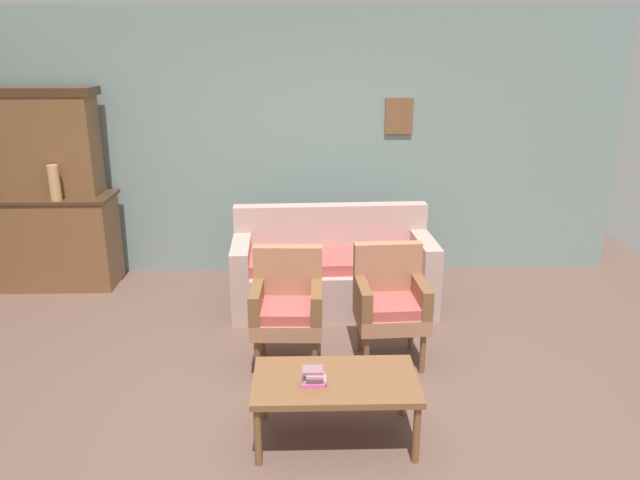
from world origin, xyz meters
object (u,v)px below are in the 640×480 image
Objects in this scene: book_stack_on_table at (314,377)px; armchair_row_middle at (390,299)px; coffee_table at (336,385)px; side_cabinet at (59,241)px; floral_couch at (333,272)px; armchair_by_doorway at (287,303)px; vase_on_cabinet at (54,183)px.

armchair_row_middle is at bearing 60.67° from book_stack_on_table.
armchair_row_middle reaches higher than coffee_table.
coffee_table is at bearing -44.67° from side_cabinet.
side_cabinet is 3.51m from armchair_row_middle.
floral_couch is 2.07× the size of armchair_row_middle.
coffee_table is at bearing 26.71° from book_stack_on_table.
coffee_table is 0.18m from book_stack_on_table.
side_cabinet is 1.28× the size of armchair_by_doorway.
book_stack_on_table reaches higher than coffee_table.
coffee_table is at bearing -71.56° from armchair_by_doorway.
book_stack_on_table is (-0.60, -1.06, -0.03)m from armchair_row_middle.
armchair_row_middle is (0.78, 0.06, 0.00)m from armchair_by_doorway.
floral_couch is 2.12m from book_stack_on_table.
coffee_table is (0.31, -0.94, -0.12)m from armchair_by_doorway.
book_stack_on_table is at bearing -46.09° from vase_on_cabinet.
side_cabinet is 3.42× the size of vase_on_cabinet.
armchair_row_middle is 6.23× the size of book_stack_on_table.
armchair_row_middle is (0.39, -1.04, 0.17)m from floral_couch.
armchair_row_middle is at bearing -69.62° from floral_couch.
vase_on_cabinet is at bearing 171.44° from floral_couch.
side_cabinet reaches higher than armchair_row_middle.
book_stack_on_table is at bearing -119.33° from armchair_row_middle.
floral_couch is at bearing -8.56° from vase_on_cabinet.
armchair_by_doorway reaches higher than coffee_table.
side_cabinet is 2.79m from floral_couch.
coffee_table is at bearing -115.05° from armchair_row_middle.
vase_on_cabinet is at bearing 154.50° from armchair_row_middle.
floral_couch is at bearing 110.38° from armchair_row_middle.
book_stack_on_table is (0.18, -1.01, -0.03)m from armchair_by_doorway.
vase_on_cabinet is at bearing -58.86° from side_cabinet.
side_cabinet is at bearing 144.30° from armchair_by_doorway.
armchair_by_doorway is at bearing -33.85° from vase_on_cabinet.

